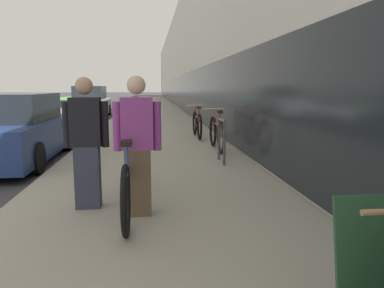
{
  "coord_description": "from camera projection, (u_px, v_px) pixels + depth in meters",
  "views": [
    {
      "loc": [
        5.41,
        -3.47,
        1.58
      ],
      "look_at": [
        7.41,
        14.42,
        -1.17
      ],
      "focal_mm": 35.0,
      "sensor_mm": 36.0,
      "label": 1
    }
  ],
  "objects": [
    {
      "name": "sidewalk_slab",
      "position": [
        151.0,
        110.0,
        24.28
      ],
      "size": [
        3.79,
        70.0,
        0.13
      ],
      "color": "gray",
      "rests_on": "ground"
    },
    {
      "name": "parked_sedan_curbside",
      "position": [
        12.0,
        131.0,
        7.9
      ],
      "size": [
        1.89,
        4.35,
        1.44
      ],
      "color": "navy",
      "rests_on": "ground"
    },
    {
      "name": "vintage_roadster_curbside",
      "position": [
        61.0,
        119.0,
        13.03
      ],
      "size": [
        1.72,
        4.33,
        1.1
      ],
      "color": "silver",
      "rests_on": "ground"
    },
    {
      "name": "bike_rack_hoop",
      "position": [
        222.0,
        136.0,
        7.19
      ],
      "size": [
        0.05,
        0.6,
        0.84
      ],
      "color": "#4C4C51",
      "rests_on": "sidewalk_slab"
    },
    {
      "name": "storefront_facade",
      "position": [
        231.0,
        63.0,
        32.36
      ],
      "size": [
        10.01,
        70.0,
        7.3
      ],
      "color": "silver",
      "rests_on": "ground"
    },
    {
      "name": "cruiser_bike_middle",
      "position": [
        197.0,
        124.0,
        10.8
      ],
      "size": [
        0.52,
        1.83,
        0.92
      ],
      "color": "black",
      "rests_on": "sidewalk_slab"
    },
    {
      "name": "parked_sedan_far",
      "position": [
        90.0,
        103.0,
        19.5
      ],
      "size": [
        1.75,
        4.57,
        1.62
      ],
      "color": "silver",
      "rests_on": "ground"
    },
    {
      "name": "person_bystander",
      "position": [
        86.0,
        143.0,
        4.44
      ],
      "size": [
        0.53,
        0.21,
        1.56
      ],
      "color": "#33384C",
      "rests_on": "sidewalk_slab"
    },
    {
      "name": "person_rider",
      "position": [
        138.0,
        146.0,
        4.19
      ],
      "size": [
        0.53,
        0.21,
        1.57
      ],
      "color": "brown",
      "rests_on": "sidewalk_slab"
    },
    {
      "name": "cruiser_bike_nearest",
      "position": [
        217.0,
        133.0,
        8.64
      ],
      "size": [
        0.52,
        1.81,
        0.94
      ],
      "color": "black",
      "rests_on": "sidewalk_slab"
    },
    {
      "name": "tandem_bicycle",
      "position": [
        131.0,
        175.0,
        4.58
      ],
      "size": [
        0.52,
        2.69,
        0.9
      ],
      "color": "black",
      "rests_on": "sidewalk_slab"
    }
  ]
}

